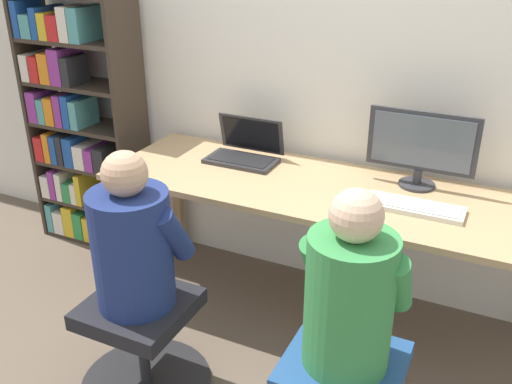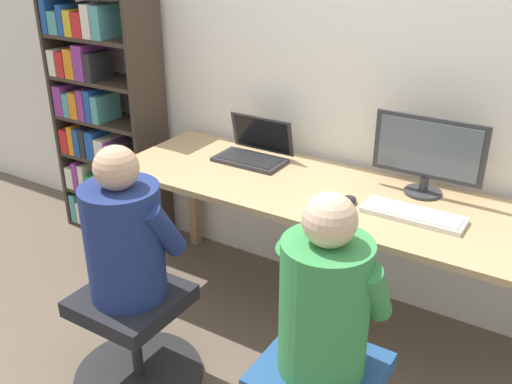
{
  "view_description": "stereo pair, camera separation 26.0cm",
  "coord_description": "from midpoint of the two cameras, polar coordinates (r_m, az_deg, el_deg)",
  "views": [
    {
      "loc": [
        0.76,
        -2.0,
        1.87
      ],
      "look_at": [
        -0.26,
        0.13,
        0.76
      ],
      "focal_mm": 40.0,
      "sensor_mm": 36.0,
      "label": 1
    },
    {
      "loc": [
        0.98,
        -1.87,
        1.87
      ],
      "look_at": [
        -0.26,
        0.13,
        0.76
      ],
      "focal_mm": 40.0,
      "sensor_mm": 36.0,
      "label": 2
    }
  ],
  "objects": [
    {
      "name": "bookshelf",
      "position": [
        3.69,
        -13.41,
        6.8
      ],
      "size": [
        0.71,
        0.29,
        1.54
      ],
      "color": "#382D23",
      "rests_on": "ground_plane"
    },
    {
      "name": "computer_mouse_by_keyboard",
      "position": [
        2.57,
        12.02,
        -0.92
      ],
      "size": [
        0.07,
        0.1,
        0.03
      ],
      "color": "black",
      "rests_on": "desk"
    },
    {
      "name": "person_at_monitor",
      "position": [
        1.94,
        10.85,
        -10.45
      ],
      "size": [
        0.37,
        0.33,
        0.67
      ],
      "color": "#388C47",
      "rests_on": "office_chair_left"
    },
    {
      "name": "keyboard",
      "position": [
        2.53,
        18.33,
        -2.24
      ],
      "size": [
        0.43,
        0.15,
        0.03
      ],
      "color": "silver",
      "rests_on": "desk"
    },
    {
      "name": "laptop",
      "position": [
        2.98,
        2.27,
        4.04
      ],
      "size": [
        0.36,
        0.25,
        0.22
      ],
      "color": "#2D2D30",
      "rests_on": "desk"
    },
    {
      "name": "office_chair_right",
      "position": [
        2.6,
        -9.13,
        -14.38
      ],
      "size": [
        0.57,
        0.57,
        0.46
      ],
      "color": "#262628",
      "rests_on": "ground_plane"
    },
    {
      "name": "ground_plane",
      "position": [
        2.83,
        6.0,
        -16.39
      ],
      "size": [
        14.0,
        14.0,
        0.0
      ],
      "primitive_type": "plane",
      "color": "brown"
    },
    {
      "name": "wall_back",
      "position": [
        2.88,
        14.02,
        13.05
      ],
      "size": [
        10.0,
        0.05,
        2.6
      ],
      "color": "white",
      "rests_on": "ground_plane"
    },
    {
      "name": "desktop_monitor",
      "position": [
        2.69,
        19.49,
        3.55
      ],
      "size": [
        0.5,
        0.17,
        0.36
      ],
      "color": "#333338",
      "rests_on": "desk"
    },
    {
      "name": "desk",
      "position": [
        2.71,
        9.86,
        -1.21
      ],
      "size": [
        2.16,
        0.69,
        0.75
      ],
      "color": "tan",
      "rests_on": "ground_plane"
    },
    {
      "name": "person_at_laptop",
      "position": [
        2.31,
        -9.91,
        -4.29
      ],
      "size": [
        0.39,
        0.34,
        0.66
      ],
      "color": "navy",
      "rests_on": "office_chair_right"
    }
  ]
}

